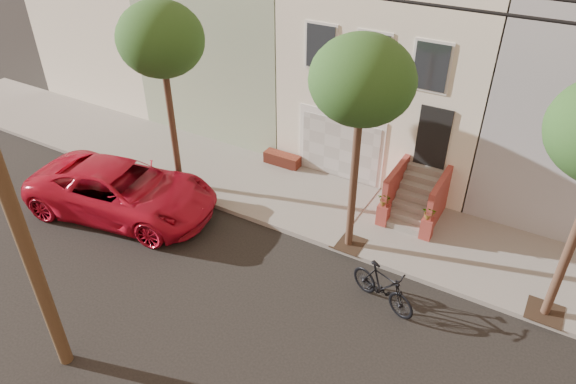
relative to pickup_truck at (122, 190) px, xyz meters
The scene contains 7 objects.
ground 6.43m from the pickup_truck, 17.02° to the right, with size 90.00×90.00×0.00m, color black.
sidewalk 7.06m from the pickup_truck, 29.77° to the left, with size 40.00×3.70×0.15m, color gray.
house_row 11.48m from the pickup_truck, 56.83° to the left, with size 33.10×11.70×7.00m.
tree_left 4.89m from the pickup_truck, 73.75° to the left, with size 2.70×2.57×6.30m.
tree_mid 8.59m from the pickup_truck, 16.01° to the left, with size 2.70×2.57×6.30m.
pickup_truck is the anchor object (origin of this frame).
motorcycle 8.81m from the pickup_truck, ahead, with size 0.57×2.01×1.21m, color black.
Camera 1 is at (5.50, -7.43, 10.04)m, focal length 32.26 mm.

